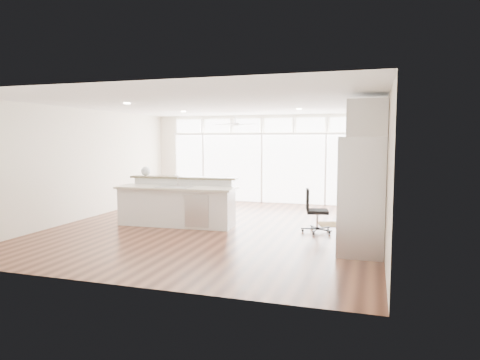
% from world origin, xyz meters
% --- Properties ---
extents(floor, '(7.00, 8.00, 0.02)m').
position_xyz_m(floor, '(0.00, 0.00, -0.01)').
color(floor, '#411F14').
rests_on(floor, ground).
extents(ceiling, '(7.00, 8.00, 0.02)m').
position_xyz_m(ceiling, '(0.00, 0.00, 2.70)').
color(ceiling, white).
rests_on(ceiling, wall_back).
extents(wall_back, '(7.00, 0.04, 2.70)m').
position_xyz_m(wall_back, '(0.00, 4.00, 1.35)').
color(wall_back, white).
rests_on(wall_back, floor).
extents(wall_front, '(7.00, 0.04, 2.70)m').
position_xyz_m(wall_front, '(0.00, -4.00, 1.35)').
color(wall_front, white).
rests_on(wall_front, floor).
extents(wall_left, '(0.04, 8.00, 2.70)m').
position_xyz_m(wall_left, '(-3.50, 0.00, 1.35)').
color(wall_left, white).
rests_on(wall_left, floor).
extents(wall_right, '(0.04, 8.00, 2.70)m').
position_xyz_m(wall_right, '(3.50, 0.00, 1.35)').
color(wall_right, white).
rests_on(wall_right, floor).
extents(glass_wall, '(5.80, 0.06, 2.08)m').
position_xyz_m(glass_wall, '(0.00, 3.94, 1.05)').
color(glass_wall, white).
rests_on(glass_wall, wall_back).
extents(transom_row, '(5.90, 0.06, 0.40)m').
position_xyz_m(transom_row, '(0.00, 3.94, 2.38)').
color(transom_row, white).
rests_on(transom_row, wall_back).
extents(desk_window, '(0.04, 0.85, 0.85)m').
position_xyz_m(desk_window, '(3.46, 0.30, 1.55)').
color(desk_window, white).
rests_on(desk_window, wall_right).
extents(ceiling_fan, '(1.16, 1.16, 0.32)m').
position_xyz_m(ceiling_fan, '(-0.50, 2.80, 2.48)').
color(ceiling_fan, white).
rests_on(ceiling_fan, ceiling).
extents(recessed_lights, '(3.40, 3.00, 0.02)m').
position_xyz_m(recessed_lights, '(0.00, 0.20, 2.68)').
color(recessed_lights, white).
rests_on(recessed_lights, ceiling).
extents(oven_cabinet, '(0.64, 1.20, 2.50)m').
position_xyz_m(oven_cabinet, '(3.17, 1.80, 1.25)').
color(oven_cabinet, white).
rests_on(oven_cabinet, floor).
extents(desk_nook, '(0.72, 1.30, 0.76)m').
position_xyz_m(desk_nook, '(3.13, 0.30, 0.38)').
color(desk_nook, white).
rests_on(desk_nook, floor).
extents(upper_cabinets, '(0.64, 1.30, 0.64)m').
position_xyz_m(upper_cabinets, '(3.17, 0.30, 2.35)').
color(upper_cabinets, white).
rests_on(upper_cabinets, wall_right).
extents(refrigerator, '(0.76, 0.90, 2.00)m').
position_xyz_m(refrigerator, '(3.11, -1.35, 1.00)').
color(refrigerator, '#B8B8BD').
rests_on(refrigerator, floor).
extents(fridge_cabinet, '(0.64, 0.90, 0.60)m').
position_xyz_m(fridge_cabinet, '(3.17, -1.35, 2.30)').
color(fridge_cabinet, white).
rests_on(fridge_cabinet, wall_right).
extents(framed_photos, '(0.06, 0.22, 0.80)m').
position_xyz_m(framed_photos, '(3.46, 0.92, 1.40)').
color(framed_photos, black).
rests_on(framed_photos, wall_right).
extents(kitchen_island, '(2.77, 1.15, 1.08)m').
position_xyz_m(kitchen_island, '(-0.96, -0.12, 0.54)').
color(kitchen_island, white).
rests_on(kitchen_island, floor).
extents(rug, '(0.99, 0.83, 0.01)m').
position_xyz_m(rug, '(2.53, 1.09, 0.01)').
color(rug, '#3B2913').
rests_on(rug, floor).
extents(office_chair, '(0.55, 0.52, 0.91)m').
position_xyz_m(office_chair, '(2.19, 0.11, 0.45)').
color(office_chair, black).
rests_on(office_chair, floor).
extents(fishbowl, '(0.23, 0.23, 0.22)m').
position_xyz_m(fishbowl, '(-1.93, 0.23, 1.19)').
color(fishbowl, silver).
rests_on(fishbowl, kitchen_island).
extents(monitor, '(0.14, 0.47, 0.38)m').
position_xyz_m(monitor, '(3.05, 0.30, 0.95)').
color(monitor, black).
rests_on(monitor, desk_nook).
extents(keyboard, '(0.14, 0.30, 0.01)m').
position_xyz_m(keyboard, '(2.88, 0.30, 0.77)').
color(keyboard, white).
rests_on(keyboard, desk_nook).
extents(potted_plant, '(0.27, 0.29, 0.21)m').
position_xyz_m(potted_plant, '(3.17, 1.80, 2.60)').
color(potted_plant, '#325323').
rests_on(potted_plant, oven_cabinet).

